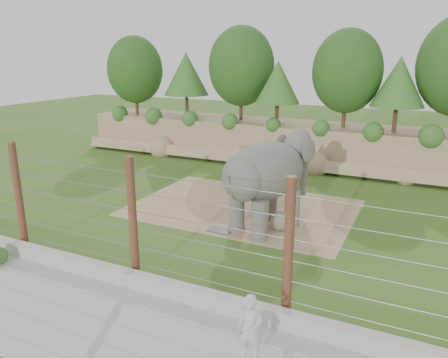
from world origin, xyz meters
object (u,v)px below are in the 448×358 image
at_px(stone_ball, 280,221).
at_px(zookeeper, 250,329).
at_px(elephant, 265,184).
at_px(barrier_fence, 133,219).

xyz_separation_m(stone_ball, zookeeper, (1.87, -7.76, 0.44)).
distance_m(elephant, zookeeper, 8.21).
height_order(barrier_fence, zookeeper, barrier_fence).
bearing_deg(zookeeper, elephant, 105.46).
relative_size(elephant, stone_ball, 5.84).
bearing_deg(stone_ball, barrier_fence, -117.21).
height_order(stone_ball, barrier_fence, barrier_fence).
bearing_deg(elephant, stone_ball, 24.15).
xyz_separation_m(elephant, stone_ball, (0.67, 0.03, -1.47)).
bearing_deg(elephant, zookeeper, -49.98).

